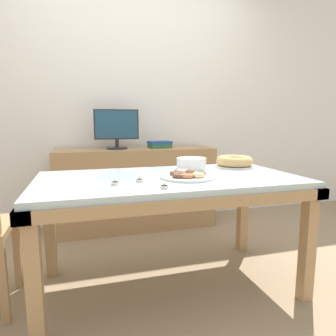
{
  "coord_description": "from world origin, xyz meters",
  "views": [
    {
      "loc": [
        -0.51,
        -1.74,
        1.06
      ],
      "look_at": [
        -0.02,
        -0.04,
        0.79
      ],
      "focal_mm": 32.0,
      "sensor_mm": 36.0,
      "label": 1
    }
  ],
  "objects_px": {
    "pastry_platter": "(187,176)",
    "tealight_centre": "(164,187)",
    "tealight_near_cakes": "(115,183)",
    "book_stack": "(160,145)",
    "cake_chocolate_round": "(235,162)",
    "tealight_left_edge": "(140,180)",
    "plate_stack": "(191,163)",
    "computer_monitor": "(117,129)"
  },
  "relations": [
    {
      "from": "computer_monitor",
      "to": "plate_stack",
      "type": "distance_m",
      "value": 1.04
    },
    {
      "from": "tealight_left_edge",
      "to": "tealight_centre",
      "type": "height_order",
      "value": "same"
    },
    {
      "from": "pastry_platter",
      "to": "tealight_centre",
      "type": "relative_size",
      "value": 8.39
    },
    {
      "from": "book_stack",
      "to": "cake_chocolate_round",
      "type": "relative_size",
      "value": 0.82
    },
    {
      "from": "cake_chocolate_round",
      "to": "tealight_left_edge",
      "type": "bearing_deg",
      "value": -156.31
    },
    {
      "from": "cake_chocolate_round",
      "to": "tealight_centre",
      "type": "distance_m",
      "value": 0.88
    },
    {
      "from": "tealight_left_edge",
      "to": "plate_stack",
      "type": "bearing_deg",
      "value": 38.49
    },
    {
      "from": "cake_chocolate_round",
      "to": "pastry_platter",
      "type": "xyz_separation_m",
      "value": [
        -0.48,
        -0.31,
        -0.03
      ]
    },
    {
      "from": "tealight_left_edge",
      "to": "tealight_near_cakes",
      "type": "bearing_deg",
      "value": -164.11
    },
    {
      "from": "cake_chocolate_round",
      "to": "tealight_left_edge",
      "type": "distance_m",
      "value": 0.85
    },
    {
      "from": "computer_monitor",
      "to": "tealight_centre",
      "type": "height_order",
      "value": "computer_monitor"
    },
    {
      "from": "pastry_platter",
      "to": "tealight_centre",
      "type": "bearing_deg",
      "value": -131.22
    },
    {
      "from": "book_stack",
      "to": "plate_stack",
      "type": "relative_size",
      "value": 1.13
    },
    {
      "from": "book_stack",
      "to": "cake_chocolate_round",
      "type": "distance_m",
      "value": 1.0
    },
    {
      "from": "cake_chocolate_round",
      "to": "tealight_centre",
      "type": "height_order",
      "value": "cake_chocolate_round"
    },
    {
      "from": "computer_monitor",
      "to": "tealight_near_cakes",
      "type": "relative_size",
      "value": 10.6
    },
    {
      "from": "tealight_near_cakes",
      "to": "book_stack",
      "type": "bearing_deg",
      "value": 65.83
    },
    {
      "from": "computer_monitor",
      "to": "tealight_left_edge",
      "type": "relative_size",
      "value": 10.6
    },
    {
      "from": "tealight_near_cakes",
      "to": "computer_monitor",
      "type": "bearing_deg",
      "value": 82.75
    },
    {
      "from": "pastry_platter",
      "to": "cake_chocolate_round",
      "type": "bearing_deg",
      "value": 32.45
    },
    {
      "from": "tealight_near_cakes",
      "to": "tealight_centre",
      "type": "bearing_deg",
      "value": -35.64
    },
    {
      "from": "tealight_near_cakes",
      "to": "tealight_centre",
      "type": "relative_size",
      "value": 1.0
    },
    {
      "from": "computer_monitor",
      "to": "tealight_centre",
      "type": "bearing_deg",
      "value": -87.66
    },
    {
      "from": "computer_monitor",
      "to": "tealight_near_cakes",
      "type": "distance_m",
      "value": 1.36
    },
    {
      "from": "cake_chocolate_round",
      "to": "computer_monitor",
      "type": "bearing_deg",
      "value": 128.63
    },
    {
      "from": "book_stack",
      "to": "tealight_left_edge",
      "type": "distance_m",
      "value": 1.36
    },
    {
      "from": "pastry_platter",
      "to": "tealight_near_cakes",
      "type": "height_order",
      "value": "pastry_platter"
    },
    {
      "from": "computer_monitor",
      "to": "plate_stack",
      "type": "xyz_separation_m",
      "value": [
        0.41,
        -0.93,
        -0.22
      ]
    },
    {
      "from": "book_stack",
      "to": "cake_chocolate_round",
      "type": "xyz_separation_m",
      "value": [
        0.33,
        -0.94,
        -0.07
      ]
    },
    {
      "from": "tealight_near_cakes",
      "to": "cake_chocolate_round",
      "type": "bearing_deg",
      "value": 22.54
    },
    {
      "from": "cake_chocolate_round",
      "to": "pastry_platter",
      "type": "distance_m",
      "value": 0.57
    },
    {
      "from": "book_stack",
      "to": "pastry_platter",
      "type": "relative_size",
      "value": 0.71
    },
    {
      "from": "tealight_left_edge",
      "to": "tealight_near_cakes",
      "type": "height_order",
      "value": "same"
    },
    {
      "from": "pastry_platter",
      "to": "tealight_left_edge",
      "type": "bearing_deg",
      "value": -173.14
    },
    {
      "from": "pastry_platter",
      "to": "tealight_near_cakes",
      "type": "bearing_deg",
      "value": -170.18
    },
    {
      "from": "plate_stack",
      "to": "tealight_near_cakes",
      "type": "relative_size",
      "value": 5.25
    },
    {
      "from": "plate_stack",
      "to": "tealight_near_cakes",
      "type": "bearing_deg",
      "value": -146.12
    },
    {
      "from": "book_stack",
      "to": "cake_chocolate_round",
      "type": "height_order",
      "value": "book_stack"
    },
    {
      "from": "computer_monitor",
      "to": "pastry_platter",
      "type": "height_order",
      "value": "computer_monitor"
    },
    {
      "from": "tealight_centre",
      "to": "cake_chocolate_round",
      "type": "bearing_deg",
      "value": 38.3
    },
    {
      "from": "book_stack",
      "to": "pastry_platter",
      "type": "xyz_separation_m",
      "value": [
        -0.15,
        -1.25,
        -0.09
      ]
    },
    {
      "from": "computer_monitor",
      "to": "tealight_centre",
      "type": "distance_m",
      "value": 1.51
    }
  ]
}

